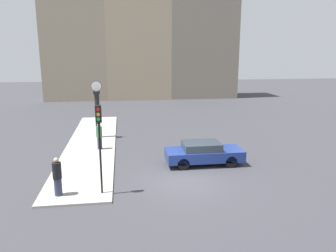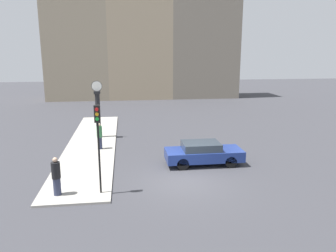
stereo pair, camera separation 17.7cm
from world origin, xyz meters
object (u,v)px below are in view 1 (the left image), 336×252
at_px(street_clock, 97,111).
at_px(pedestrian_green_hoodie, 99,136).
at_px(sedan_car, 203,153).
at_px(pedestrian_black_jacket, 57,177).
at_px(traffic_light_near, 99,131).

bearing_deg(street_clock, pedestrian_green_hoodie, -84.90).
height_order(sedan_car, pedestrian_black_jacket, pedestrian_black_jacket).
bearing_deg(traffic_light_near, pedestrian_black_jacket, 179.51).
bearing_deg(traffic_light_near, pedestrian_green_hoodie, 94.09).
xyz_separation_m(street_clock, pedestrian_black_jacket, (-1.13, -10.23, -1.15)).
bearing_deg(sedan_car, traffic_light_near, -148.47).
distance_m(street_clock, pedestrian_green_hoodie, 3.40).
height_order(sedan_car, pedestrian_green_hoodie, pedestrian_green_hoodie).
bearing_deg(sedan_car, street_clock, 133.28).
relative_size(traffic_light_near, pedestrian_black_jacket, 2.30).
distance_m(pedestrian_black_jacket, pedestrian_green_hoodie, 7.19).
height_order(sedan_car, traffic_light_near, traffic_light_near).
xyz_separation_m(traffic_light_near, pedestrian_green_hoodie, (-0.51, 7.06, -2.01)).
bearing_deg(street_clock, sedan_car, -46.72).
height_order(traffic_light_near, street_clock, street_clock).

